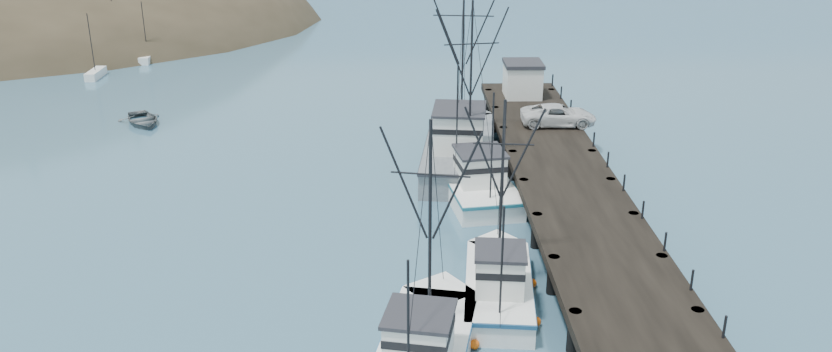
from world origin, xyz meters
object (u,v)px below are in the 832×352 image
(pier_shed, at_px, (523,79))
(pickup_truck, at_px, (558,115))
(trawler_near, at_px, (498,283))
(motorboat, at_px, (143,124))
(pier, at_px, (567,184))
(trawler_far, at_px, (473,178))
(work_vessel, at_px, (460,146))
(trawler_mid, at_px, (425,345))

(pier_shed, bearing_deg, pickup_truck, -78.90)
(trawler_near, height_order, motorboat, trawler_near)
(pier_shed, bearing_deg, trawler_near, -100.27)
(pier, relative_size, trawler_far, 3.60)
(pier_shed, bearing_deg, work_vessel, -120.01)
(trawler_near, relative_size, trawler_mid, 0.92)
(trawler_far, distance_m, pier_shed, 15.91)
(trawler_far, height_order, work_vessel, work_vessel)
(pier, relative_size, work_vessel, 2.82)
(trawler_mid, relative_size, work_vessel, 0.70)
(trawler_near, height_order, trawler_far, trawler_far)
(pier, bearing_deg, pickup_truck, 82.58)
(trawler_near, distance_m, pickup_truck, 21.99)
(work_vessel, bearing_deg, trawler_mid, -97.53)
(work_vessel, distance_m, pickup_truck, 7.64)
(trawler_mid, height_order, work_vessel, work_vessel)
(pickup_truck, bearing_deg, pier, 173.97)
(motorboat, bearing_deg, trawler_far, -58.10)
(pickup_truck, relative_size, motorboat, 1.14)
(trawler_near, xyz_separation_m, trawler_mid, (-3.66, -5.21, -0.00))
(work_vessel, distance_m, pier_shed, 11.53)
(trawler_far, relative_size, motorboat, 2.60)
(trawler_near, distance_m, pier_shed, 29.05)
(pier, distance_m, pier_shed, 18.08)
(work_vessel, relative_size, pier_shed, 4.88)
(pier, xyz_separation_m, trawler_near, (-5.29, -10.47, -0.87))
(trawler_far, xyz_separation_m, pickup_truck, (6.69, 7.22, 1.92))
(pickup_truck, height_order, motorboat, pickup_truck)
(pier, distance_m, work_vessel, 10.05)
(pier, relative_size, pickup_truck, 8.24)
(trawler_far, xyz_separation_m, work_vessel, (-0.46, 5.01, 0.41))
(pier_shed, relative_size, motorboat, 0.68)
(trawler_near, height_order, trawler_mid, trawler_mid)
(trawler_far, bearing_deg, motorboat, 150.10)
(pier, height_order, trawler_near, trawler_near)
(trawler_mid, bearing_deg, trawler_far, 79.16)
(trawler_near, xyz_separation_m, pier_shed, (5.16, 28.47, 2.60))
(work_vessel, bearing_deg, pickup_truck, 17.17)
(trawler_mid, xyz_separation_m, trawler_far, (3.61, 18.87, 0.00))
(motorboat, bearing_deg, trawler_near, -76.34)
(trawler_mid, distance_m, work_vessel, 24.09)
(motorboat, bearing_deg, pickup_truck, -41.01)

